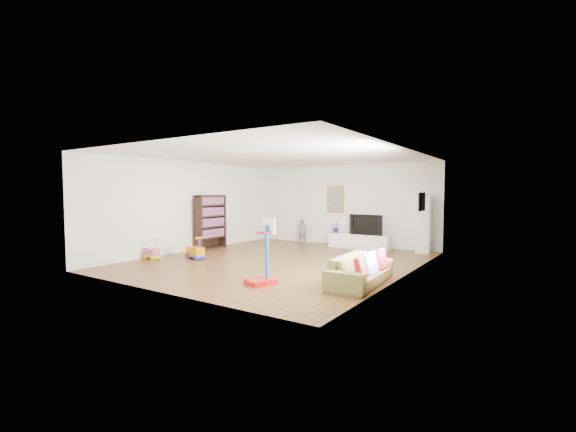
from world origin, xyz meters
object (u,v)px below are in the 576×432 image
Objects in this scene: media_console at (359,241)px; basketball_hoop at (261,251)px; sofa at (361,270)px; bookshelf at (211,222)px.

media_console is 5.56m from basketball_hoop.
media_console is 4.88m from sofa.
basketball_hoop is (-1.62, -1.06, 0.36)m from sofa.
media_console is 1.14× the size of bookshelf.
sofa is 1.97m from basketball_hoop.
bookshelf is (-3.85, -2.70, 0.62)m from media_console.
bookshelf is at bearing 69.51° from sofa.
sofa is at bearing 52.36° from basketball_hoop.
bookshelf is at bearing -147.72° from media_console.
sofa is (1.93, -4.48, 0.06)m from media_console.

